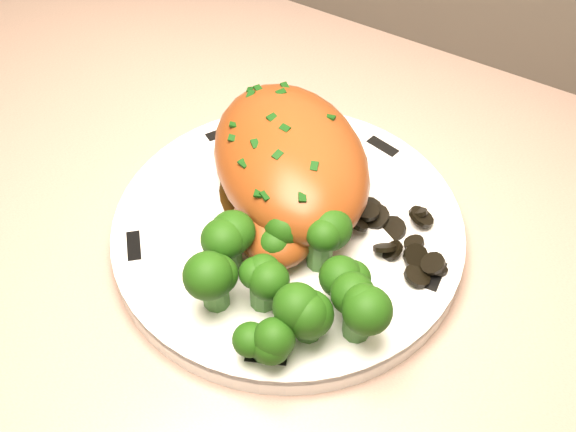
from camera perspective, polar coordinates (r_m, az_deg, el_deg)
The scene contains 11 objects.
counter at distance 1.02m, azimuth -6.67°, elevation -14.78°, with size 2.07×0.68×1.01m.
plate at distance 0.59m, azimuth -0.00°, elevation -1.25°, with size 0.28×0.28×0.02m, color white.
rim_accent_0 at distance 0.56m, azimuth 11.55°, elevation -4.65°, with size 0.03×0.01×0.00m, color black.
rim_accent_1 at distance 0.65m, azimuth 7.49°, elevation 5.46°, with size 0.03×0.01×0.00m, color black.
rim_accent_2 at distance 0.66m, azimuth -5.23°, elevation 6.55°, with size 0.03×0.01×0.00m, color black.
rim_accent_3 at distance 0.58m, azimuth -12.09°, elevation -2.34°, with size 0.03×0.01×0.00m, color black.
rim_accent_4 at distance 0.51m, azimuth -1.74°, elevation -11.09°, with size 0.03×0.01×0.00m, color black.
gravy_pool at distance 0.61m, azimuth 0.18°, elevation 2.18°, with size 0.12×0.12×0.00m, color #352109.
chicken_breast at distance 0.58m, azimuth 0.04°, elevation 3.92°, with size 0.21×0.21×0.07m.
mushroom_pile at distance 0.57m, azimuth 8.21°, elevation -1.72°, with size 0.09×0.07×0.02m.
broccoli_florets at distance 0.52m, azimuth -0.15°, elevation -4.96°, with size 0.14×0.12×0.05m.
Camera 1 is at (0.01, 1.34, 1.36)m, focal length 45.00 mm.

